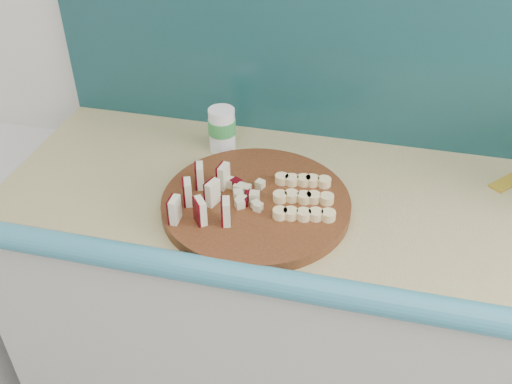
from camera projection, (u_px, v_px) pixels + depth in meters
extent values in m
cube|color=silver|center=(428.00, 349.00, 1.57)|extent=(2.20, 0.60, 0.88)
cube|color=tan|center=(465.00, 223.00, 1.30)|extent=(2.20, 0.60, 0.03)
cube|color=teal|center=(473.00, 323.00, 1.06)|extent=(2.20, 0.06, 0.03)
cube|color=teal|center=(483.00, 63.00, 1.36)|extent=(2.20, 0.02, 0.50)
cylinder|color=#45200E|center=(256.00, 204.00, 1.31)|extent=(0.50, 0.50, 0.03)
cube|color=beige|center=(175.00, 210.00, 1.22)|extent=(0.02, 0.04, 0.06)
cube|color=#46050C|center=(171.00, 210.00, 1.22)|extent=(0.01, 0.04, 0.06)
cube|color=beige|center=(188.00, 192.00, 1.27)|extent=(0.02, 0.04, 0.06)
cube|color=#46050C|center=(184.00, 192.00, 1.27)|extent=(0.01, 0.04, 0.06)
cube|color=beige|center=(200.00, 176.00, 1.32)|extent=(0.02, 0.04, 0.06)
cube|color=#46050C|center=(196.00, 176.00, 1.32)|extent=(0.01, 0.04, 0.06)
cube|color=beige|center=(201.00, 211.00, 1.22)|extent=(0.02, 0.04, 0.06)
cube|color=#46050C|center=(196.00, 211.00, 1.22)|extent=(0.01, 0.04, 0.06)
cube|color=beige|center=(213.00, 193.00, 1.27)|extent=(0.02, 0.04, 0.06)
cube|color=#46050C|center=(208.00, 193.00, 1.27)|extent=(0.01, 0.04, 0.06)
cube|color=beige|center=(224.00, 176.00, 1.32)|extent=(0.02, 0.04, 0.06)
cube|color=#46050C|center=(220.00, 176.00, 1.32)|extent=(0.01, 0.04, 0.06)
cube|color=beige|center=(227.00, 212.00, 1.21)|extent=(0.02, 0.04, 0.06)
cube|color=#46050C|center=(222.00, 212.00, 1.21)|extent=(0.01, 0.04, 0.06)
cube|color=beige|center=(249.00, 195.00, 1.29)|extent=(0.02, 0.02, 0.02)
cube|color=beige|center=(252.00, 193.00, 1.30)|extent=(0.02, 0.02, 0.02)
cube|color=#46050C|center=(253.00, 190.00, 1.31)|extent=(0.02, 0.02, 0.02)
cube|color=beige|center=(246.00, 192.00, 1.30)|extent=(0.02, 0.02, 0.02)
cube|color=beige|center=(244.00, 190.00, 1.31)|extent=(0.02, 0.02, 0.02)
cube|color=beige|center=(239.00, 188.00, 1.31)|extent=(0.02, 0.02, 0.02)
cube|color=beige|center=(240.00, 193.00, 1.30)|extent=(0.02, 0.02, 0.02)
cube|color=beige|center=(235.00, 193.00, 1.30)|extent=(0.02, 0.02, 0.02)
cube|color=#46050C|center=(231.00, 196.00, 1.29)|extent=(0.02, 0.02, 0.02)
cube|color=beige|center=(239.00, 197.00, 1.29)|extent=(0.02, 0.02, 0.02)
cube|color=beige|center=(239.00, 200.00, 1.28)|extent=(0.02, 0.02, 0.02)
cube|color=beige|center=(244.00, 197.00, 1.29)|extent=(0.02, 0.02, 0.02)
cube|color=beige|center=(246.00, 199.00, 1.28)|extent=(0.02, 0.02, 0.02)
cube|color=beige|center=(252.00, 200.00, 1.28)|extent=(0.02, 0.02, 0.02)
cube|color=#46050C|center=(249.00, 196.00, 1.29)|extent=(0.02, 0.02, 0.02)
cylinder|color=#FADE98|center=(279.00, 214.00, 1.24)|extent=(0.03, 0.03, 0.02)
cylinder|color=#FADE98|center=(291.00, 215.00, 1.24)|extent=(0.03, 0.03, 0.02)
cylinder|color=#FADE98|center=(303.00, 215.00, 1.24)|extent=(0.03, 0.03, 0.02)
cylinder|color=#FADE98|center=(315.00, 216.00, 1.24)|extent=(0.03, 0.03, 0.02)
cylinder|color=#FADE98|center=(327.00, 216.00, 1.23)|extent=(0.03, 0.03, 0.02)
cylinder|color=#FADE98|center=(280.00, 196.00, 1.29)|extent=(0.03, 0.03, 0.02)
cylinder|color=#FADE98|center=(291.00, 197.00, 1.29)|extent=(0.03, 0.03, 0.02)
cylinder|color=#FADE98|center=(303.00, 197.00, 1.29)|extent=(0.03, 0.03, 0.02)
cylinder|color=#FADE98|center=(314.00, 197.00, 1.29)|extent=(0.03, 0.03, 0.02)
cylinder|color=#FADE98|center=(326.00, 198.00, 1.29)|extent=(0.03, 0.03, 0.02)
cylinder|color=#FADE98|center=(280.00, 180.00, 1.34)|extent=(0.03, 0.03, 0.02)
cylinder|color=#FADE98|center=(291.00, 180.00, 1.34)|extent=(0.03, 0.03, 0.02)
cylinder|color=#FADE98|center=(302.00, 180.00, 1.34)|extent=(0.03, 0.03, 0.02)
cylinder|color=#FADE98|center=(313.00, 181.00, 1.34)|extent=(0.03, 0.03, 0.02)
cylinder|color=#FADE98|center=(325.00, 181.00, 1.34)|extent=(0.03, 0.03, 0.02)
cylinder|color=white|center=(222.00, 129.00, 1.49)|extent=(0.07, 0.07, 0.12)
cylinder|color=green|center=(222.00, 126.00, 1.48)|extent=(0.07, 0.07, 0.04)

